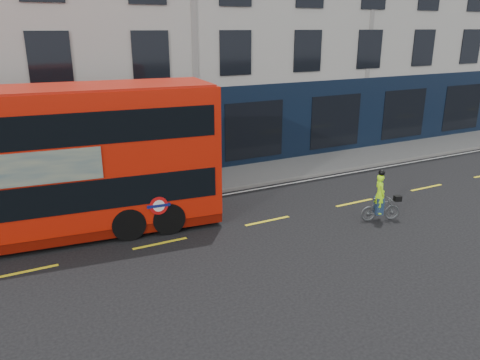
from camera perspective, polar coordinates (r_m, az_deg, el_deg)
ground at (r=15.72m, az=6.16°, el=-6.90°), size 120.00×120.00×0.00m
pavement at (r=21.02m, az=-3.56°, el=-0.09°), size 60.00×3.00×0.12m
kerb at (r=19.73m, az=-1.80°, el=-1.29°), size 60.00×0.12×0.13m
building_terrace at (r=26.02m, az=-10.02°, el=19.80°), size 50.00×10.07×15.00m
road_edge_line at (r=19.50m, az=-1.41°, el=-1.72°), size 58.00×0.10×0.01m
lane_dashes at (r=16.87m, az=3.36°, el=-5.00°), size 58.00×0.12×0.01m
bus at (r=16.15m, az=-24.46°, el=1.70°), size 12.33×4.00×4.89m
cyclist at (r=17.39m, az=16.74°, el=-2.79°), size 1.51×0.84×1.92m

